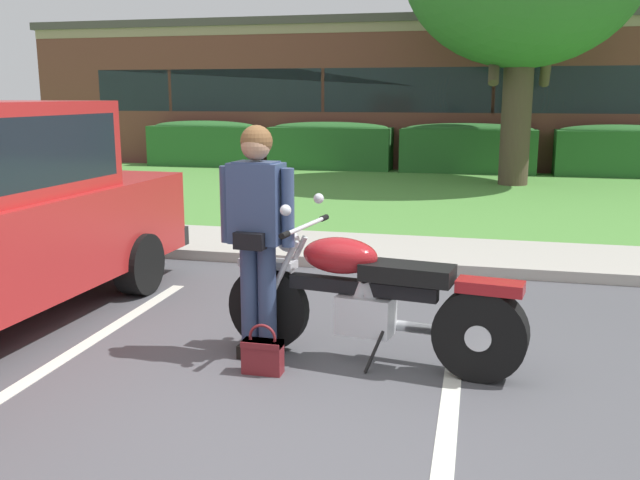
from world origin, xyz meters
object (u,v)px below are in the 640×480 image
at_px(hedge_left, 205,143).
at_px(hedge_center_right, 468,148).
at_px(rider_person, 257,225).
at_px(hedge_right, 619,150).
at_px(hedge_center_left, 330,145).
at_px(handbag, 263,353).
at_px(brick_building, 494,94).
at_px(motorcycle, 381,300).

bearing_deg(hedge_left, hedge_center_right, 0.00).
distance_m(rider_person, hedge_right, 13.35).
bearing_deg(hedge_center_left, rider_person, -79.43).
height_order(rider_person, handbag, rider_person).
height_order(hedge_left, hedge_center_left, same).
distance_m(rider_person, brick_building, 18.56).
bearing_deg(hedge_left, brick_building, 38.71).
bearing_deg(rider_person, brick_building, 85.06).
bearing_deg(hedge_right, hedge_left, 180.00).
xyz_separation_m(rider_person, hedge_left, (-5.75, 12.58, -0.34)).
distance_m(motorcycle, handbag, 0.91).
bearing_deg(handbag, hedge_right, 71.49).
bearing_deg(hedge_right, hedge_center_left, 180.00).
distance_m(rider_person, hedge_center_left, 12.80).
bearing_deg(hedge_right, hedge_center_right, 180.00).
xyz_separation_m(rider_person, hedge_right, (4.46, 12.58, -0.34)).
bearing_deg(brick_building, hedge_left, -141.29).
bearing_deg(hedge_center_left, hedge_left, 180.00).
distance_m(handbag, hedge_right, 13.62).
relative_size(handbag, brick_building, 0.01).
xyz_separation_m(rider_person, hedge_center_left, (-2.35, 12.58, -0.34)).
bearing_deg(rider_person, hedge_right, 70.49).
relative_size(rider_person, hedge_center_right, 0.53).
xyz_separation_m(motorcycle, handbag, (-0.77, -0.37, -0.34)).
bearing_deg(hedge_center_left, brick_building, 56.18).
bearing_deg(hedge_center_right, rider_person, -94.80).
bearing_deg(hedge_center_right, hedge_left, 180.00).
bearing_deg(brick_building, handbag, -94.44).
distance_m(motorcycle, hedge_center_right, 12.54).
bearing_deg(hedge_left, rider_person, -65.44).
bearing_deg(handbag, hedge_center_left, 100.89).
relative_size(handbag, hedge_left, 0.12).
bearing_deg(handbag, hedge_left, 114.51).
height_order(hedge_right, brick_building, brick_building).
relative_size(hedge_left, brick_building, 0.12).
relative_size(motorcycle, brick_building, 0.09).
bearing_deg(hedge_center_right, brick_building, 84.75).
height_order(hedge_center_left, brick_building, brick_building).
height_order(hedge_left, hedge_right, same).
distance_m(hedge_center_left, hedge_center_right, 3.40).
bearing_deg(hedge_left, hedge_center_left, 0.00).
distance_m(rider_person, handbag, 0.92).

